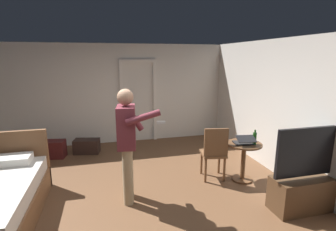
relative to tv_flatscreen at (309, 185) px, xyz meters
name	(u,v)px	position (x,y,z in m)	size (l,w,h in m)	color
ground_plane	(124,206)	(-2.60, 0.72, -0.37)	(6.69, 6.69, 0.00)	brown
wall_back	(112,94)	(-2.60, 3.82, 0.89)	(6.04, 0.12, 2.51)	silver
wall_right	(300,114)	(0.36, 0.72, 0.89)	(0.12, 6.32, 2.51)	silver
doorway_frame	(138,95)	(-1.94, 3.74, 0.85)	(0.93, 0.08, 2.13)	white
tv_flatscreen	(309,185)	(0.00, 0.00, 0.00)	(1.21, 0.40, 1.25)	#4C331E
side_table	(244,156)	(-0.45, 1.03, 0.10)	(0.61, 0.61, 0.70)	brown
laptop	(244,141)	(-0.49, 0.99, 0.39)	(0.36, 0.37, 0.16)	black
bottle_on_table	(255,138)	(-0.31, 0.95, 0.44)	(0.06, 0.06, 0.26)	#184813
wooden_chair	(214,151)	(-0.95, 1.18, 0.18)	(0.48, 0.48, 0.99)	brown
person_blue_shirt	(128,138)	(-2.50, 0.87, 0.64)	(0.67, 0.62, 1.74)	tan
suitcase_dark	(87,146)	(-3.26, 3.12, -0.20)	(0.57, 0.30, 0.33)	black
suitcase_small	(51,149)	(-4.00, 3.03, -0.18)	(0.58, 0.30, 0.38)	#4C1919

